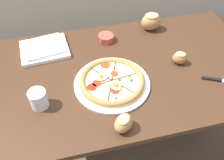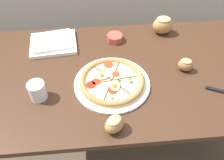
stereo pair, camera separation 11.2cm
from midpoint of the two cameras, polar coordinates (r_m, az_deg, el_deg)
name	(u,v)px [view 1 (the left image)]	position (r m, az deg, el deg)	size (l,w,h in m)	color
ground_plane	(121,141)	(1.80, 0.34, -14.53)	(12.00, 12.00, 0.00)	brown
dining_table	(124,82)	(1.28, 0.46, -0.58)	(1.47, 0.82, 0.73)	#422819
pizza	(112,82)	(1.13, -2.86, -0.52)	(0.37, 0.37, 0.05)	white
ramekin_bowl	(106,38)	(1.39, -3.80, 10.02)	(0.10, 0.10, 0.04)	#C64C3D
napkin_folded	(44,48)	(1.39, -18.25, 7.12)	(0.27, 0.24, 0.04)	white
bread_piece_near	(151,21)	(1.48, 7.21, 13.78)	(0.12, 0.09, 0.11)	#B27F47
bread_piece_mid	(123,123)	(0.96, -0.62, -10.51)	(0.11, 0.10, 0.08)	#B27F47
bread_piece_far	(180,58)	(1.26, 13.61, 5.11)	(0.09, 0.08, 0.07)	#A3703D
water_glass	(39,100)	(1.10, -20.07, -4.66)	(0.08, 0.08, 0.09)	white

